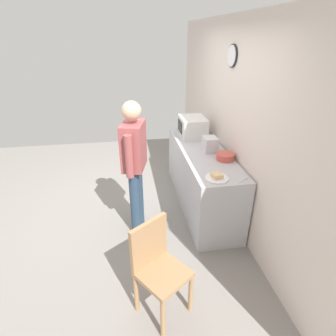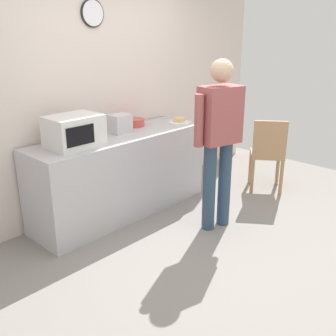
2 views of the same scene
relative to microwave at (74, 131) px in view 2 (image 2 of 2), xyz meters
name	(u,v)px [view 2 (image 2 of 2)]	position (x,y,z in m)	size (l,w,h in m)	color
ground_plane	(212,247)	(0.65, -1.21, -1.05)	(6.00, 6.00, 0.00)	gray
back_wall	(101,93)	(0.64, 0.39, 0.25)	(5.40, 0.13, 2.60)	silver
kitchen_counter	(121,174)	(0.57, 0.01, -0.60)	(2.09, 0.62, 0.90)	#B7B7BC
microwave	(74,131)	(0.00, 0.00, 0.00)	(0.50, 0.39, 0.30)	silver
sandwich_plate	(179,121)	(1.44, -0.07, -0.13)	(0.27, 0.27, 0.07)	white
salad_bowl	(135,122)	(0.96, 0.20, -0.11)	(0.23, 0.23, 0.09)	#C64C42
toaster	(120,124)	(0.64, 0.09, -0.05)	(0.22, 0.18, 0.20)	silver
fork_utensil	(84,135)	(0.29, 0.27, -0.15)	(0.17, 0.02, 0.01)	silver
spoon_utensil	(167,118)	(1.52, 0.21, -0.15)	(0.17, 0.02, 0.01)	silver
person_standing	(219,133)	(1.02, -0.97, -0.04)	(0.57, 0.33, 1.72)	#2C4259
wooden_chair	(268,152)	(2.23, -0.85, -0.53)	(0.56, 0.56, 0.94)	#A87F56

